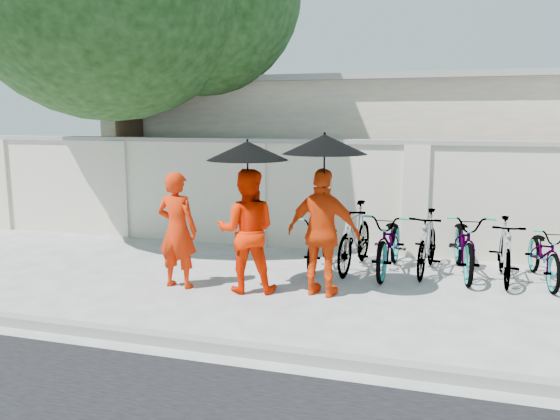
# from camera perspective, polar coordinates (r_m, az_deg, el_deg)

# --- Properties ---
(ground) EXTENTS (80.00, 80.00, 0.00)m
(ground) POSITION_cam_1_polar(r_m,az_deg,el_deg) (7.60, -2.93, -9.32)
(ground) COLOR #BDBDBD
(kerb) EXTENTS (40.00, 0.16, 0.12)m
(kerb) POSITION_cam_1_polar(r_m,az_deg,el_deg) (6.11, -8.36, -13.66)
(kerb) COLOR gray
(kerb) RESTS_ON ground
(compound_wall) EXTENTS (20.00, 0.30, 2.00)m
(compound_wall) POSITION_cam_1_polar(r_m,az_deg,el_deg) (10.18, 8.35, 1.22)
(compound_wall) COLOR beige
(compound_wall) RESTS_ON ground
(building_behind) EXTENTS (14.00, 6.00, 3.20)m
(building_behind) POSITION_cam_1_polar(r_m,az_deg,el_deg) (13.81, 14.80, 5.67)
(building_behind) COLOR beige
(building_behind) RESTS_ON ground
(monk_left) EXTENTS (0.65, 0.46, 1.71)m
(monk_left) POSITION_cam_1_polar(r_m,az_deg,el_deg) (8.07, -10.69, -2.07)
(monk_left) COLOR red
(monk_left) RESTS_ON ground
(monk_center) EXTENTS (0.99, 0.85, 1.77)m
(monk_center) POSITION_cam_1_polar(r_m,az_deg,el_deg) (7.75, -3.49, -2.18)
(monk_center) COLOR #F72400
(monk_center) RESTS_ON ground
(parasol_center) EXTENTS (1.13, 1.13, 1.15)m
(parasol_center) POSITION_cam_1_polar(r_m,az_deg,el_deg) (7.51, -3.42, 6.21)
(parasol_center) COLOR black
(parasol_center) RESTS_ON ground
(monk_right) EXTENTS (1.11, 0.60, 1.79)m
(monk_right) POSITION_cam_1_polar(r_m,az_deg,el_deg) (7.56, 4.53, -2.40)
(monk_right) COLOR #E33B09
(monk_right) RESTS_ON ground
(parasol_right) EXTENTS (1.15, 1.15, 1.24)m
(parasol_right) POSITION_cam_1_polar(r_m,az_deg,el_deg) (7.33, 4.68, 6.86)
(parasol_right) COLOR black
(parasol_right) RESTS_ON ground
(bike_0) EXTENTS (0.59, 1.68, 0.88)m
(bike_0) POSITION_cam_1_polar(r_m,az_deg,el_deg) (9.14, 4.28, -3.22)
(bike_0) COLOR gray
(bike_0) RESTS_ON ground
(bike_1) EXTENTS (0.74, 1.89, 1.11)m
(bike_1) POSITION_cam_1_polar(r_m,az_deg,el_deg) (8.99, 7.83, -2.76)
(bike_1) COLOR gray
(bike_1) RESTS_ON ground
(bike_2) EXTENTS (0.81, 1.97, 1.01)m
(bike_2) POSITION_cam_1_polar(r_m,az_deg,el_deg) (8.91, 11.43, -3.28)
(bike_2) COLOR gray
(bike_2) RESTS_ON ground
(bike_3) EXTENTS (0.69, 1.73, 1.01)m
(bike_3) POSITION_cam_1_polar(r_m,az_deg,el_deg) (9.00, 15.14, -3.31)
(bike_3) COLOR gray
(bike_3) RESTS_ON ground
(bike_4) EXTENTS (0.85, 2.01, 1.03)m
(bike_4) POSITION_cam_1_polar(r_m,az_deg,el_deg) (9.09, 18.76, -3.30)
(bike_4) COLOR gray
(bike_4) RESTS_ON ground
(bike_5) EXTENTS (0.49, 1.62, 0.97)m
(bike_5) POSITION_cam_1_polar(r_m,az_deg,el_deg) (8.96, 22.45, -3.92)
(bike_5) COLOR gray
(bike_5) RESTS_ON ground
(bike_6) EXTENTS (0.74, 1.75, 0.90)m
(bike_6) POSITION_cam_1_polar(r_m,az_deg,el_deg) (9.15, 25.94, -4.10)
(bike_6) COLOR gray
(bike_6) RESTS_ON ground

